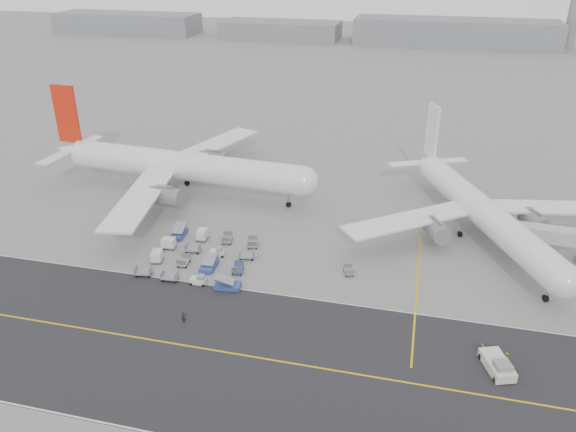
% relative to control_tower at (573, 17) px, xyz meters
% --- Properties ---
extents(ground, '(700.00, 700.00, 0.00)m').
position_rel_control_tower_xyz_m(ground, '(-100.00, -265.00, -16.25)').
color(ground, gray).
rests_on(ground, ground).
extents(taxiway, '(220.00, 59.00, 0.03)m').
position_rel_control_tower_xyz_m(taxiway, '(-94.98, -282.98, -16.24)').
color(taxiway, '#2A2A2C').
rests_on(taxiway, ground).
extents(horizon_buildings, '(520.00, 28.00, 28.00)m').
position_rel_control_tower_xyz_m(horizon_buildings, '(-70.00, -5.00, -16.25)').
color(horizon_buildings, gray).
rests_on(horizon_buildings, ground).
extents(control_tower, '(7.00, 7.00, 31.25)m').
position_rel_control_tower_xyz_m(control_tower, '(0.00, 0.00, 0.00)').
color(control_tower, gray).
rests_on(control_tower, ground).
extents(airliner_a, '(66.28, 65.35, 22.86)m').
position_rel_control_tower_xyz_m(airliner_a, '(-124.81, -231.88, -9.68)').
color(airliner_a, white).
rests_on(airliner_a, ground).
extents(airliner_b, '(52.72, 54.05, 19.83)m').
position_rel_control_tower_xyz_m(airliner_b, '(-59.36, -237.97, -10.54)').
color(airliner_b, white).
rests_on(airliner_b, ground).
extents(pushback_tug, '(4.75, 7.91, 2.26)m').
position_rel_control_tower_xyz_m(pushback_tug, '(-58.71, -277.68, -15.33)').
color(pushback_tug, beige).
rests_on(pushback_tug, ground).
extents(jet_bridge, '(16.44, 4.00, 6.17)m').
position_rel_control_tower_xyz_m(jet_bridge, '(-47.99, -243.42, -11.95)').
color(jet_bridge, gray).
rests_on(jet_bridge, ground).
extents(gse_cluster, '(26.82, 26.09, 2.17)m').
position_rel_control_tower_xyz_m(gse_cluster, '(-108.72, -259.84, -16.25)').
color(gse_cluster, gray).
rests_on(gse_cluster, ground).
extents(stray_dolly, '(2.09, 2.66, 1.43)m').
position_rel_control_tower_xyz_m(stray_dolly, '(-81.85, -258.06, -16.25)').
color(stray_dolly, silver).
rests_on(stray_dolly, ground).
extents(ground_crew_a, '(0.69, 0.46, 1.89)m').
position_rel_control_tower_xyz_m(ground_crew_a, '(-104.21, -277.95, -15.31)').
color(ground_crew_a, black).
rests_on(ground_crew_a, ground).
extents(ground_crew_b, '(0.94, 0.81, 1.69)m').
position_rel_control_tower_xyz_m(ground_crew_b, '(-57.45, -275.74, -15.41)').
color(ground_crew_b, yellow).
rests_on(ground_crew_b, ground).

